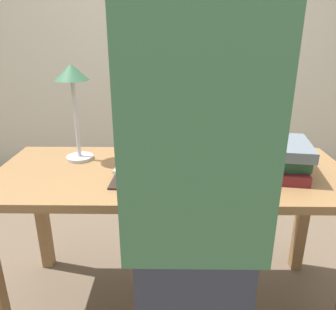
# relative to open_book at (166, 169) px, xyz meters

# --- Properties ---
(ground_plane) EXTENTS (12.00, 12.00, 0.00)m
(ground_plane) POSITION_rel_open_book_xyz_m (0.02, 0.03, -0.77)
(ground_plane) COLOR brown
(wall_back) EXTENTS (8.00, 0.06, 2.60)m
(wall_back) POSITION_rel_open_book_xyz_m (0.02, 1.86, 0.53)
(wall_back) COLOR #BCB7A8
(wall_back) RESTS_ON ground_plane
(reading_desk) EXTENTS (1.58, 0.64, 0.74)m
(reading_desk) POSITION_rel_open_book_xyz_m (0.02, 0.03, -0.12)
(reading_desk) COLOR brown
(reading_desk) RESTS_ON ground_plane
(open_book) EXTENTS (0.46, 0.38, 0.08)m
(open_book) POSITION_rel_open_book_xyz_m (0.00, 0.00, 0.00)
(open_book) COLOR black
(open_book) RESTS_ON reading_desk
(book_stack_tall) EXTENTS (0.23, 0.31, 0.15)m
(book_stack_tall) POSITION_rel_open_book_xyz_m (0.52, 0.01, 0.05)
(book_stack_tall) COLOR maroon
(book_stack_tall) RESTS_ON reading_desk
(book_standing_upright) EXTENTS (0.04, 0.19, 0.24)m
(book_standing_upright) POSITION_rel_open_book_xyz_m (0.34, 0.02, 0.10)
(book_standing_upright) COLOR tan
(book_standing_upright) RESTS_ON reading_desk
(reading_lamp) EXTENTS (0.16, 0.16, 0.45)m
(reading_lamp) POSITION_rel_open_book_xyz_m (-0.43, 0.17, 0.33)
(reading_lamp) COLOR #ADADB2
(reading_lamp) RESTS_ON reading_desk
(coffee_mug) EXTENTS (0.08, 0.11, 0.09)m
(coffee_mug) POSITION_rel_open_book_xyz_m (0.20, -0.06, 0.02)
(coffee_mug) COLOR #4C7F5B
(coffee_mug) RESTS_ON reading_desk
(pencil) EXTENTS (0.03, 0.14, 0.01)m
(pencil) POSITION_rel_open_book_xyz_m (-0.04, -0.20, -0.02)
(pencil) COLOR gold
(pencil) RESTS_ON reading_desk
(person_reader) EXTENTS (0.36, 0.21, 1.64)m
(person_reader) POSITION_rel_open_book_xyz_m (0.08, -0.57, 0.04)
(person_reader) COLOR #2D3342
(person_reader) RESTS_ON ground_plane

